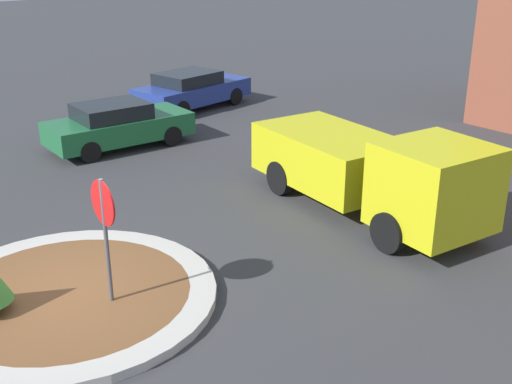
# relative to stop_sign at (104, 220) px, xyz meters

# --- Properties ---
(ground_plane) EXTENTS (120.00, 120.00, 0.00)m
(ground_plane) POSITION_rel_stop_sign_xyz_m (-0.72, -0.47, -1.66)
(ground_plane) COLOR #38383A
(traffic_island) EXTENTS (5.19, 5.19, 0.17)m
(traffic_island) POSITION_rel_stop_sign_xyz_m (-0.72, -0.47, -1.58)
(traffic_island) COLOR #BCB7AD
(traffic_island) RESTS_ON ground_plane
(stop_sign) EXTENTS (0.78, 0.07, 2.37)m
(stop_sign) POSITION_rel_stop_sign_xyz_m (0.00, 0.00, 0.00)
(stop_sign) COLOR #4C4C51
(stop_sign) RESTS_ON ground_plane
(utility_truck) EXTENTS (6.34, 2.81, 2.13)m
(utility_truck) POSITION_rel_stop_sign_xyz_m (0.00, 6.53, -0.59)
(utility_truck) COLOR gold
(utility_truck) RESTS_ON ground_plane
(parked_sedan_green) EXTENTS (2.01, 4.37, 1.39)m
(parked_sedan_green) POSITION_rel_stop_sign_xyz_m (-8.20, 4.56, -0.96)
(parked_sedan_green) COLOR #1E6638
(parked_sedan_green) RESTS_ON ground_plane
(parked_sedan_blue) EXTENTS (2.60, 4.73, 1.38)m
(parked_sedan_blue) POSITION_rel_stop_sign_xyz_m (-10.85, 9.04, -0.95)
(parked_sedan_blue) COLOR navy
(parked_sedan_blue) RESTS_ON ground_plane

